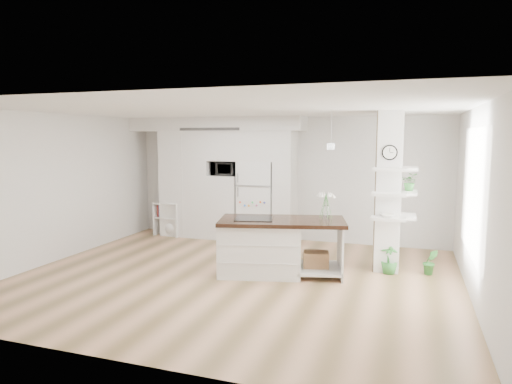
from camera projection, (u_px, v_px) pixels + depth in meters
floor at (236, 277)px, 7.42m from camera, size 7.00×6.00×0.01m
room at (235, 163)px, 7.20m from camera, size 7.04×6.04×2.72m
cabinet_wall at (219, 171)px, 10.22m from camera, size 4.00×0.71×2.70m
refrigerator at (258, 201)px, 10.01m from camera, size 0.78×0.69×1.75m
column at (394, 193)px, 7.56m from camera, size 0.69×0.90×2.70m
window at (473, 192)px, 6.41m from camera, size 0.00×2.40×2.40m
pendant_light at (345, 147)px, 6.77m from camera, size 0.12×0.12×0.10m
kitchen_island at (268, 245)px, 7.57m from camera, size 2.22×1.43×1.49m
bookshelf at (170, 221)px, 10.56m from camera, size 0.68×0.42×0.77m
floor_plant_a at (430, 262)px, 7.54m from camera, size 0.27×0.24×0.43m
floor_plant_b at (389, 259)px, 7.60m from camera, size 0.28×0.28×0.50m
microwave at (225, 169)px, 10.11m from camera, size 0.54×0.37×0.30m
shelf_plant at (410, 182)px, 7.62m from camera, size 0.27×0.23×0.30m
decor_bowl at (387, 215)px, 7.41m from camera, size 0.22×0.22×0.05m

